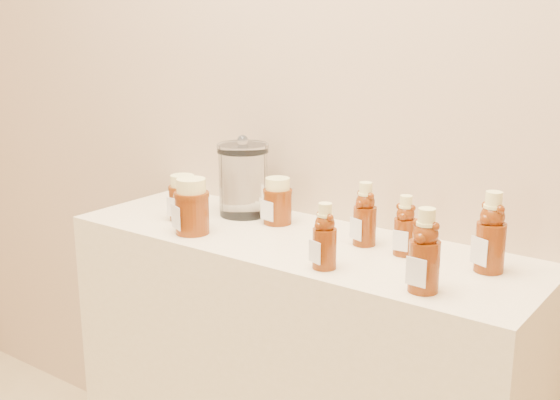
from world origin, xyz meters
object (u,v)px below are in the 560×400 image
Objects in this scene: honey_jar_left at (183,197)px; glass_canister at (243,177)px; bear_bottle_back_left at (365,210)px; bear_bottle_front_left at (325,232)px.

honey_jar_left is 0.57× the size of glass_canister.
bear_bottle_back_left reaches higher than bear_bottle_front_left.
glass_canister is (-0.40, 0.22, 0.02)m from bear_bottle_front_left.
bear_bottle_back_left is at bearing -4.66° from glass_canister.
bear_bottle_back_left is 0.51m from honey_jar_left.
glass_canister is at bearing 168.40° from bear_bottle_front_left.
bear_bottle_back_left reaches higher than honey_jar_left.
bear_bottle_front_left is 0.77× the size of glass_canister.
glass_canister reaches higher than bear_bottle_front_left.
bear_bottle_back_left is 1.42× the size of honey_jar_left.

